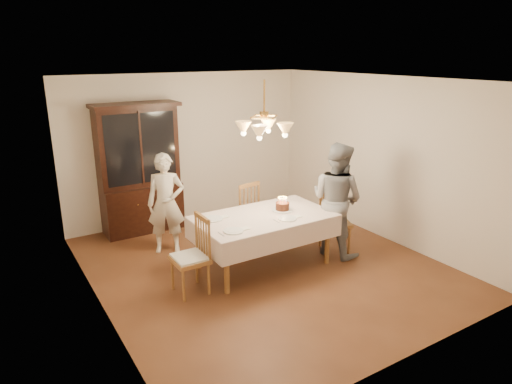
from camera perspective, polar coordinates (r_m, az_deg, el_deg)
ground at (r=6.65m, az=0.92°, el=-9.12°), size 5.00×5.00×0.00m
room_shell at (r=6.11m, az=0.99°, el=4.29°), size 5.00×5.00×5.00m
dining_table at (r=6.37m, az=0.95°, el=-3.61°), size 1.90×1.10×0.76m
china_hutch at (r=7.83m, az=-14.35°, el=2.56°), size 1.38×0.54×2.16m
chair_far_side at (r=7.32m, az=-1.72°, el=-2.80°), size 0.50×0.49×1.00m
chair_left_end at (r=5.83m, az=-8.21°, el=-8.29°), size 0.42×0.44×1.00m
chair_right_end at (r=7.06m, az=9.76°, el=-3.84°), size 0.56×0.57×1.00m
elderly_woman at (r=6.96m, az=-11.18°, el=-1.43°), size 0.66×0.57×1.53m
adult_in_grey at (r=6.84m, az=10.02°, el=-0.91°), size 0.83×0.96×1.70m
birthday_cake at (r=6.54m, az=3.32°, el=-1.87°), size 0.30×0.30×0.20m
place_setting_near_left at (r=5.81m, az=-2.74°, el=-4.86°), size 0.41×0.26×0.02m
place_setting_near_right at (r=6.24m, az=4.03°, el=-3.30°), size 0.40×0.25×0.02m
place_setting_far_left at (r=6.24m, az=-5.28°, el=-3.33°), size 0.41×0.27×0.02m
chandelier at (r=6.04m, az=1.01°, el=7.96°), size 0.62×0.62×0.73m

